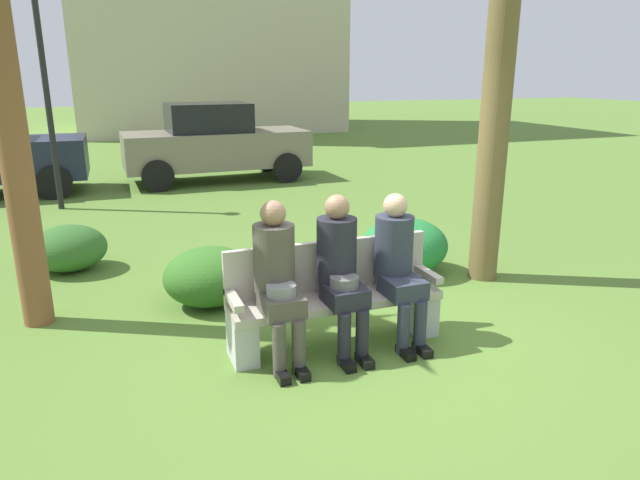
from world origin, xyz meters
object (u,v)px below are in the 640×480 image
(seated_man_right, at_px, (398,261))
(shrub_mid_lawn, at_px, (69,248))
(parked_car_far, at_px, (215,143))
(street_lamp, at_px, (43,65))
(park_bench, at_px, (334,298))
(shrub_near_bench, at_px, (404,246))
(shrub_far_lawn, at_px, (210,276))
(seated_man_middle, at_px, (340,267))
(seated_man_left, at_px, (277,275))

(seated_man_right, bearing_deg, shrub_mid_lawn, 133.09)
(parked_car_far, distance_m, street_lamp, 3.87)
(park_bench, bearing_deg, street_lamp, 111.65)
(park_bench, distance_m, parked_car_far, 8.26)
(parked_car_far, bearing_deg, street_lamp, -150.34)
(shrub_near_bench, relative_size, shrub_far_lawn, 1.10)
(shrub_far_lawn, bearing_deg, seated_man_middle, -57.84)
(park_bench, xyz_separation_m, shrub_mid_lawn, (-2.28, 2.90, -0.14))
(seated_man_middle, xyz_separation_m, shrub_near_bench, (1.46, 1.55, -0.42))
(shrub_far_lawn, height_order, parked_car_far, parked_car_far)
(park_bench, distance_m, shrub_far_lawn, 1.53)
(seated_man_right, distance_m, shrub_near_bench, 1.85)
(seated_man_middle, relative_size, seated_man_right, 1.02)
(shrub_near_bench, relative_size, shrub_mid_lawn, 1.18)
(seated_man_left, xyz_separation_m, seated_man_right, (1.09, 0.00, -0.01))
(seated_man_left, distance_m, shrub_near_bench, 2.58)
(parked_car_far, bearing_deg, shrub_mid_lawn, -117.42)
(park_bench, bearing_deg, shrub_near_bench, 44.13)
(shrub_far_lawn, bearing_deg, seated_man_left, -76.96)
(shrub_near_bench, xyz_separation_m, shrub_mid_lawn, (-3.75, 1.47, -0.05))
(shrub_far_lawn, bearing_deg, shrub_near_bench, 4.24)
(seated_man_left, distance_m, seated_man_middle, 0.55)
(shrub_mid_lawn, bearing_deg, seated_man_middle, -52.94)
(shrub_far_lawn, distance_m, parked_car_far, 7.13)
(seated_man_right, distance_m, shrub_mid_lawn, 4.16)
(seated_man_middle, bearing_deg, seated_man_left, -179.93)
(seated_man_middle, bearing_deg, parked_car_far, 86.68)
(shrub_mid_lawn, bearing_deg, street_lamp, 94.74)
(shrub_mid_lawn, height_order, street_lamp, street_lamp)
(shrub_far_lawn, bearing_deg, parked_car_far, 79.03)
(parked_car_far, xyz_separation_m, street_lamp, (-3.07, -1.75, 1.59))
(seated_man_middle, bearing_deg, shrub_mid_lawn, 127.06)
(park_bench, distance_m, seated_man_right, 0.64)
(seated_man_middle, bearing_deg, street_lamp, 111.32)
(park_bench, distance_m, shrub_near_bench, 2.05)
(seated_man_left, distance_m, shrub_far_lawn, 1.49)
(shrub_mid_lawn, relative_size, shrub_far_lawn, 0.93)
(park_bench, xyz_separation_m, seated_man_middle, (0.01, -0.13, 0.32))
(shrub_mid_lawn, bearing_deg, parked_car_far, 62.58)
(shrub_near_bench, bearing_deg, shrub_far_lawn, -175.76)
(seated_man_right, relative_size, shrub_far_lawn, 1.37)
(shrub_mid_lawn, distance_m, parked_car_far, 6.04)
(park_bench, height_order, shrub_near_bench, park_bench)
(seated_man_right, relative_size, street_lamp, 0.33)
(shrub_far_lawn, xyz_separation_m, street_lamp, (-1.71, 5.23, 2.13))
(seated_man_middle, xyz_separation_m, street_lamp, (-2.58, 6.62, 1.68))
(seated_man_left, height_order, shrub_mid_lawn, seated_man_left)
(shrub_near_bench, xyz_separation_m, street_lamp, (-4.05, 5.06, 2.10))
(park_bench, relative_size, seated_man_middle, 1.39)
(shrub_near_bench, bearing_deg, park_bench, -135.87)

